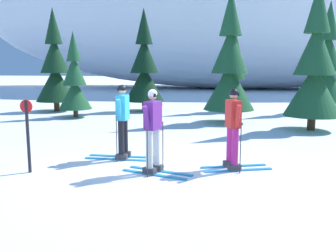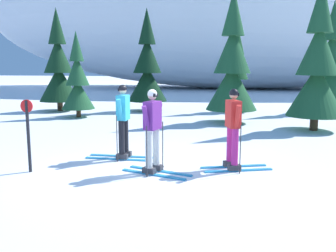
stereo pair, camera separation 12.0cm
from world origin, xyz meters
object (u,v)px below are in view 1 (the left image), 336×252
(pine_tree_center_left, at_px, (144,69))
(trail_marker_post, at_px, (28,132))
(pine_tree_far_left, at_px, (55,69))
(pine_tree_right, at_px, (315,69))
(skier_cyan_jacket, at_px, (122,120))
(pine_tree_far_right, at_px, (327,67))
(skier_red_jacket, at_px, (233,127))
(pine_tree_left, at_px, (75,82))
(pine_tree_center, at_px, (230,68))
(skier_purple_jacket, at_px, (153,130))
(pine_tree_center_right, at_px, (233,76))

(pine_tree_center_left, xyz_separation_m, trail_marker_post, (-0.32, -11.02, -1.19))
(pine_tree_far_left, bearing_deg, pine_tree_right, -19.08)
(skier_cyan_jacket, bearing_deg, pine_tree_far_right, 54.23)
(skier_red_jacket, height_order, pine_tree_left, pine_tree_left)
(pine_tree_center_left, height_order, pine_tree_center, pine_tree_center)
(skier_purple_jacket, distance_m, pine_tree_center_right, 11.19)
(skier_red_jacket, relative_size, pine_tree_center, 0.35)
(skier_cyan_jacket, distance_m, pine_tree_far_right, 12.60)
(skier_purple_jacket, xyz_separation_m, pine_tree_right, (4.62, 6.10, 1.21))
(pine_tree_center, bearing_deg, skier_purple_jacket, -102.90)
(pine_tree_right, relative_size, trail_marker_post, 3.24)
(pine_tree_far_right, bearing_deg, pine_tree_center, -140.49)
(skier_cyan_jacket, bearing_deg, pine_tree_center_right, 73.46)
(pine_tree_left, height_order, pine_tree_far_right, pine_tree_far_right)
(pine_tree_far_right, bearing_deg, skier_cyan_jacket, -125.77)
(pine_tree_center_left, xyz_separation_m, pine_tree_far_right, (8.72, 0.63, 0.10))
(trail_marker_post, bearing_deg, skier_purple_jacket, 7.23)
(skier_cyan_jacket, distance_m, pine_tree_center, 7.00)
(skier_red_jacket, relative_size, pine_tree_far_right, 0.35)
(skier_purple_jacket, bearing_deg, pine_tree_far_right, 60.68)
(skier_cyan_jacket, distance_m, skier_red_jacket, 2.75)
(pine_tree_far_right, bearing_deg, pine_tree_far_left, -174.34)
(pine_tree_right, height_order, trail_marker_post, pine_tree_right)
(skier_cyan_jacket, height_order, pine_tree_center, pine_tree_center)
(skier_purple_jacket, height_order, pine_tree_center_right, pine_tree_center_right)
(skier_purple_jacket, height_order, pine_tree_right, pine_tree_right)
(skier_purple_jacket, bearing_deg, pine_tree_left, 121.54)
(skier_purple_jacket, height_order, pine_tree_center, pine_tree_center)
(skier_red_jacket, relative_size, pine_tree_center_right, 0.43)
(skier_cyan_jacket, distance_m, pine_tree_left, 7.96)
(pine_tree_center, distance_m, pine_tree_center_right, 3.53)
(pine_tree_center_right, xyz_separation_m, pine_tree_far_right, (4.40, 0.32, 0.43))
(skier_purple_jacket, height_order, pine_tree_left, pine_tree_left)
(skier_red_jacket, xyz_separation_m, pine_tree_far_left, (-8.41, 9.46, 1.13))
(pine_tree_center_right, bearing_deg, pine_tree_left, -156.71)
(skier_purple_jacket, bearing_deg, skier_red_jacket, 17.90)
(skier_purple_jacket, height_order, skier_red_jacket, skier_purple_jacket)
(pine_tree_center_right, bearing_deg, pine_tree_far_left, -173.61)
(pine_tree_center_left, height_order, trail_marker_post, pine_tree_center_left)
(skier_red_jacket, distance_m, pine_tree_center, 7.04)
(pine_tree_center_left, bearing_deg, skier_purple_jacket, -77.48)
(skier_red_jacket, bearing_deg, pine_tree_far_right, 66.65)
(pine_tree_center_left, bearing_deg, trail_marker_post, -91.64)
(pine_tree_right, distance_m, trail_marker_post, 9.82)
(pine_tree_center_left, relative_size, pine_tree_far_right, 0.95)
(skier_purple_jacket, bearing_deg, trail_marker_post, -172.77)
(pine_tree_far_right, bearing_deg, pine_tree_right, -108.39)
(pine_tree_left, relative_size, pine_tree_center_left, 0.75)
(pine_tree_center_right, height_order, pine_tree_right, pine_tree_right)
(skier_purple_jacket, height_order, pine_tree_center_left, pine_tree_center_left)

